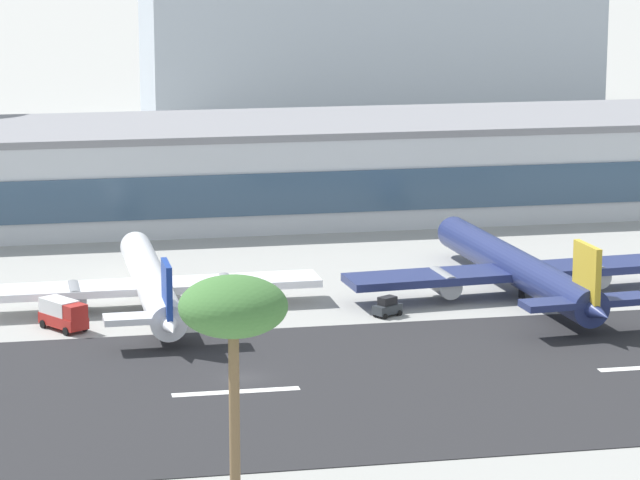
# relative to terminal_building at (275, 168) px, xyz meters

# --- Properties ---
(ground_plane) EXTENTS (1400.00, 1400.00, 0.00)m
(ground_plane) POSITION_rel_terminal_building_xyz_m (-16.28, -80.11, -6.98)
(ground_plane) COLOR #9E9E99
(runway_strip) EXTENTS (800.00, 42.77, 0.08)m
(runway_strip) POSITION_rel_terminal_building_xyz_m (-16.28, -84.33, -6.94)
(runway_strip) COLOR #262628
(runway_strip) RESTS_ON ground_plane
(runway_centreline_dash_4) EXTENTS (12.00, 1.20, 0.01)m
(runway_centreline_dash_4) POSITION_rel_terminal_building_xyz_m (-17.76, -84.33, -6.90)
(runway_centreline_dash_4) COLOR white
(runway_centreline_dash_4) RESTS_ON runway_strip
(terminal_building) EXTENTS (190.06, 29.81, 13.95)m
(terminal_building) POSITION_rel_terminal_building_xyz_m (0.00, 0.00, 0.00)
(terminal_building) COLOR silver
(terminal_building) RESTS_ON ground_plane
(distant_hotel_block) EXTENTS (94.74, 38.88, 46.82)m
(distant_hotel_block) POSITION_rel_terminal_building_xyz_m (37.69, 106.66, 16.43)
(distant_hotel_block) COLOR #A8B2BC
(distant_hotel_block) RESTS_ON ground_plane
(airliner_navy_tail_gate_0) EXTENTS (38.31, 43.20, 9.02)m
(airliner_navy_tail_gate_0) POSITION_rel_terminal_building_xyz_m (-22.71, -52.39, -4.11)
(airliner_navy_tail_gate_0) COLOR white
(airliner_navy_tail_gate_0) RESTS_ON ground_plane
(airliner_gold_tail_gate_1) EXTENTS (41.56, 47.01, 9.81)m
(airliner_gold_tail_gate_1) POSITION_rel_terminal_building_xyz_m (19.79, -54.42, -3.86)
(airliner_gold_tail_gate_1) COLOR navy
(airliner_gold_tail_gate_1) RESTS_ON ground_plane
(service_baggage_tug_0) EXTENTS (3.57, 3.07, 2.20)m
(service_baggage_tug_0) POSITION_rel_terminal_building_xyz_m (2.56, -59.89, -5.94)
(service_baggage_tug_0) COLOR #2D3338
(service_baggage_tug_0) RESTS_ON ground_plane
(service_box_truck_1) EXTENTS (5.31, 6.33, 3.25)m
(service_box_truck_1) POSITION_rel_terminal_building_xyz_m (-32.78, -58.86, -5.19)
(service_box_truck_1) COLOR #B2231E
(service_box_truck_1) RESTS_ON ground_plane
(palm_tree_1) EXTENTS (7.98, 7.98, 18.15)m
(palm_tree_1) POSITION_rel_terminal_building_xyz_m (-21.95, -113.81, 8.70)
(palm_tree_1) COLOR brown
(palm_tree_1) RESTS_ON ground_plane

